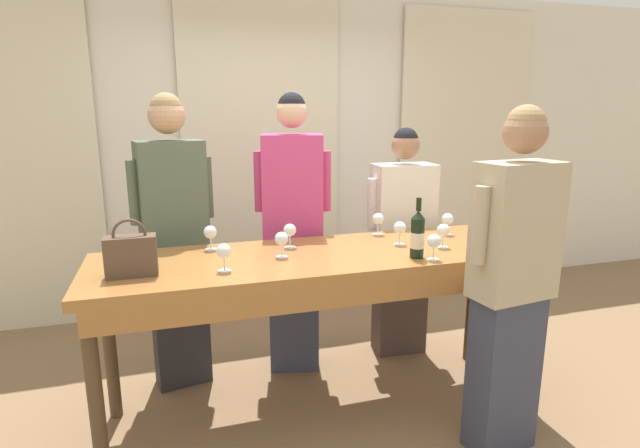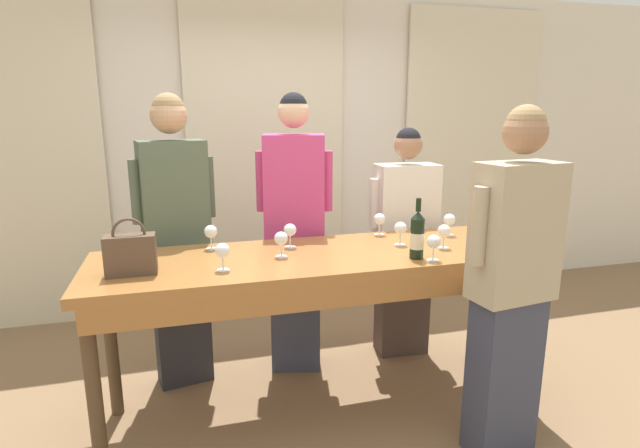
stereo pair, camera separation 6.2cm
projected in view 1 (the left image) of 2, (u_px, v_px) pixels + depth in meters
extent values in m
plane|color=#846647|center=(324.00, 410.00, 3.01)|extent=(18.00, 18.00, 0.00)
cube|color=silver|center=(261.00, 151.00, 4.45)|extent=(12.00, 0.06, 2.80)
cube|color=beige|center=(3.00, 166.00, 3.83)|extent=(1.38, 0.03, 2.69)
cube|color=beige|center=(263.00, 158.00, 4.40)|extent=(1.38, 0.03, 2.69)
cube|color=beige|center=(463.00, 152.00, 4.97)|extent=(1.38, 0.03, 2.69)
cube|color=#9E6633|center=(324.00, 258.00, 2.79)|extent=(2.53, 0.75, 0.06)
cube|color=#9E6633|center=(345.00, 295.00, 2.47)|extent=(2.43, 0.03, 0.12)
cylinder|color=#4C3823|center=(96.00, 401.00, 2.29)|extent=(0.07, 0.07, 0.93)
cylinder|color=#4C3823|center=(530.00, 334.00, 2.96)|extent=(0.07, 0.07, 0.93)
cylinder|color=#4C3823|center=(109.00, 343.00, 2.84)|extent=(0.07, 0.07, 0.93)
cylinder|color=#4C3823|center=(472.00, 298.00, 3.52)|extent=(0.07, 0.07, 0.93)
cylinder|color=black|center=(417.00, 238.00, 2.68)|extent=(0.07, 0.07, 0.22)
cone|color=black|center=(418.00, 215.00, 2.65)|extent=(0.07, 0.07, 0.04)
cylinder|color=black|center=(419.00, 204.00, 2.64)|extent=(0.03, 0.03, 0.07)
cylinder|color=beige|center=(417.00, 240.00, 2.68)|extent=(0.08, 0.08, 0.09)
cube|color=brown|center=(131.00, 256.00, 2.39)|extent=(0.24, 0.10, 0.20)
torus|color=brown|center=(129.00, 235.00, 2.36)|extent=(0.16, 0.01, 0.16)
cylinder|color=white|center=(225.00, 271.00, 2.48)|extent=(0.06, 0.06, 0.00)
cylinder|color=white|center=(224.00, 264.00, 2.47)|extent=(0.01, 0.01, 0.07)
sphere|color=white|center=(224.00, 251.00, 2.45)|extent=(0.07, 0.07, 0.07)
sphere|color=maroon|center=(224.00, 253.00, 2.45)|extent=(0.05, 0.05, 0.05)
cylinder|color=white|center=(378.00, 234.00, 3.19)|extent=(0.06, 0.06, 0.00)
cylinder|color=white|center=(378.00, 229.00, 3.18)|extent=(0.01, 0.01, 0.07)
sphere|color=white|center=(378.00, 219.00, 3.17)|extent=(0.07, 0.07, 0.07)
cylinder|color=white|center=(290.00, 247.00, 2.90)|extent=(0.06, 0.06, 0.00)
cylinder|color=white|center=(290.00, 241.00, 2.89)|extent=(0.01, 0.01, 0.07)
sphere|color=white|center=(290.00, 230.00, 2.87)|extent=(0.07, 0.07, 0.07)
sphere|color=maroon|center=(290.00, 232.00, 2.88)|extent=(0.05, 0.05, 0.05)
cylinder|color=white|center=(211.00, 249.00, 2.85)|extent=(0.06, 0.06, 0.00)
cylinder|color=white|center=(211.00, 243.00, 2.84)|extent=(0.01, 0.01, 0.07)
sphere|color=white|center=(210.00, 232.00, 2.83)|extent=(0.07, 0.07, 0.07)
cylinder|color=white|center=(134.00, 263.00, 2.60)|extent=(0.06, 0.06, 0.00)
cylinder|color=white|center=(134.00, 256.00, 2.59)|extent=(0.01, 0.01, 0.07)
sphere|color=white|center=(132.00, 244.00, 2.58)|extent=(0.07, 0.07, 0.07)
sphere|color=maroon|center=(133.00, 246.00, 2.58)|extent=(0.05, 0.05, 0.05)
cylinder|color=white|center=(526.00, 247.00, 2.91)|extent=(0.06, 0.06, 0.00)
cylinder|color=white|center=(527.00, 241.00, 2.90)|extent=(0.01, 0.01, 0.07)
sphere|color=white|center=(528.00, 230.00, 2.88)|extent=(0.07, 0.07, 0.07)
sphere|color=maroon|center=(528.00, 231.00, 2.88)|extent=(0.05, 0.05, 0.05)
cylinder|color=white|center=(499.00, 238.00, 3.11)|extent=(0.06, 0.06, 0.00)
cylinder|color=white|center=(500.00, 232.00, 3.10)|extent=(0.01, 0.01, 0.07)
sphere|color=white|center=(501.00, 222.00, 3.08)|extent=(0.07, 0.07, 0.07)
cylinder|color=white|center=(433.00, 259.00, 2.66)|extent=(0.06, 0.06, 0.00)
cylinder|color=white|center=(433.00, 253.00, 2.65)|extent=(0.01, 0.01, 0.07)
sphere|color=white|center=(434.00, 241.00, 2.64)|extent=(0.07, 0.07, 0.07)
cylinder|color=white|center=(447.00, 234.00, 3.19)|extent=(0.06, 0.06, 0.00)
cylinder|color=white|center=(447.00, 229.00, 3.18)|extent=(0.01, 0.01, 0.07)
sphere|color=white|center=(448.00, 219.00, 3.16)|extent=(0.07, 0.07, 0.07)
sphere|color=maroon|center=(447.00, 220.00, 3.17)|extent=(0.05, 0.05, 0.05)
cylinder|color=white|center=(399.00, 244.00, 2.96)|extent=(0.06, 0.06, 0.00)
cylinder|color=white|center=(399.00, 238.00, 2.95)|extent=(0.01, 0.01, 0.07)
sphere|color=white|center=(400.00, 228.00, 2.93)|extent=(0.07, 0.07, 0.07)
sphere|color=maroon|center=(400.00, 229.00, 2.94)|extent=(0.05, 0.05, 0.05)
cylinder|color=white|center=(282.00, 257.00, 2.71)|extent=(0.06, 0.06, 0.00)
cylinder|color=white|center=(282.00, 250.00, 2.70)|extent=(0.01, 0.01, 0.07)
sphere|color=white|center=(282.00, 239.00, 2.69)|extent=(0.07, 0.07, 0.07)
sphere|color=maroon|center=(282.00, 240.00, 2.69)|extent=(0.05, 0.05, 0.05)
cylinder|color=white|center=(442.00, 247.00, 2.89)|extent=(0.06, 0.06, 0.00)
cylinder|color=white|center=(443.00, 241.00, 2.89)|extent=(0.01, 0.01, 0.07)
sphere|color=white|center=(443.00, 230.00, 2.87)|extent=(0.07, 0.07, 0.07)
sphere|color=maroon|center=(443.00, 232.00, 2.87)|extent=(0.05, 0.05, 0.05)
cube|color=#28282D|center=(180.00, 319.00, 3.22)|extent=(0.36, 0.24, 0.88)
cube|color=#4C5B47|center=(172.00, 198.00, 3.05)|extent=(0.43, 0.29, 0.70)
sphere|color=tan|center=(167.00, 116.00, 2.93)|extent=(0.22, 0.22, 0.22)
sphere|color=#93754C|center=(166.00, 109.00, 2.93)|extent=(0.19, 0.19, 0.19)
cylinder|color=#4C5B47|center=(207.00, 187.00, 3.13)|extent=(0.08, 0.08, 0.39)
cylinder|color=#4C5B47|center=(134.00, 193.00, 2.93)|extent=(0.08, 0.08, 0.39)
cube|color=#383D51|center=(294.00, 305.00, 3.44)|extent=(0.38, 0.31, 0.90)
cube|color=#C63D7A|center=(293.00, 189.00, 3.25)|extent=(0.44, 0.36, 0.71)
sphere|color=#DBAD89|center=(292.00, 112.00, 3.14)|extent=(0.20, 0.20, 0.20)
sphere|color=black|center=(292.00, 106.00, 3.14)|extent=(0.18, 0.18, 0.18)
cylinder|color=#C63D7A|center=(326.00, 181.00, 3.25)|extent=(0.08, 0.08, 0.39)
cylinder|color=#C63D7A|center=(259.00, 182.00, 3.23)|extent=(0.08, 0.08, 0.39)
cube|color=#473833|center=(400.00, 301.00, 3.68)|extent=(0.37, 0.22, 0.78)
cube|color=silver|center=(403.00, 208.00, 3.52)|extent=(0.44, 0.26, 0.62)
sphere|color=#9E7051|center=(406.00, 145.00, 3.42)|extent=(0.20, 0.20, 0.20)
sphere|color=black|center=(406.00, 140.00, 3.41)|extent=(0.17, 0.17, 0.17)
cylinder|color=silver|center=(434.00, 200.00, 3.56)|extent=(0.07, 0.07, 0.34)
cylinder|color=silver|center=(372.00, 203.00, 3.45)|extent=(0.07, 0.07, 0.34)
cube|color=#383D51|center=(503.00, 373.00, 2.60)|extent=(0.37, 0.23, 0.85)
cube|color=tan|center=(516.00, 231.00, 2.43)|extent=(0.43, 0.27, 0.67)
sphere|color=#9E7051|center=(525.00, 132.00, 2.32)|extent=(0.21, 0.21, 0.21)
sphere|color=#93754C|center=(526.00, 124.00, 2.31)|extent=(0.18, 0.18, 0.18)
cylinder|color=tan|center=(481.00, 225.00, 2.33)|extent=(0.08, 0.08, 0.37)
cylinder|color=tan|center=(551.00, 217.00, 2.51)|extent=(0.08, 0.08, 0.37)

